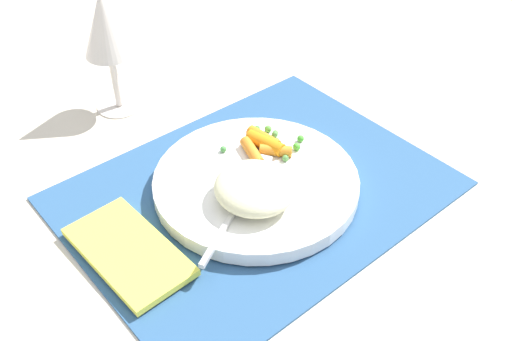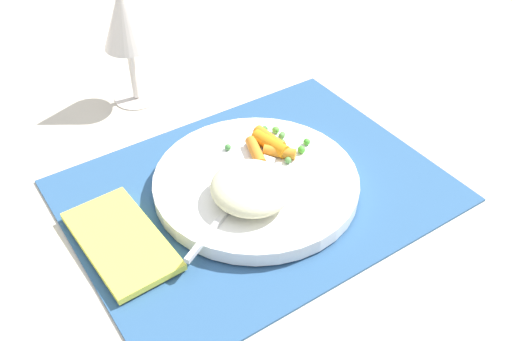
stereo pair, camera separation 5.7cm
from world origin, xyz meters
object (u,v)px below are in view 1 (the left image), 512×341
object	(u,v)px
fork	(244,195)
napkin	(129,251)
plate	(256,183)
wine_glass	(106,28)
rice_mound	(255,188)
carrot_portion	(264,145)

from	to	relation	value
fork	napkin	distance (m)	0.14
plate	napkin	world-z (taller)	plate
wine_glass	fork	bearing A→B (deg)	-90.05
rice_mound	fork	size ratio (longest dim) A/B	0.55
carrot_portion	rice_mound	bearing A→B (deg)	-137.17
fork	wine_glass	xyz separation A→B (m)	(0.00, 0.29, 0.10)
plate	wine_glass	size ratio (longest dim) A/B	1.40
carrot_portion	wine_glass	bearing A→B (deg)	107.29
wine_glass	rice_mound	bearing A→B (deg)	-88.83
plate	fork	distance (m)	0.04
rice_mound	carrot_portion	bearing A→B (deg)	42.83
plate	fork	size ratio (longest dim) A/B	1.45
plate	fork	world-z (taller)	fork
rice_mound	fork	distance (m)	0.02
rice_mound	wine_glass	xyz separation A→B (m)	(-0.01, 0.30, 0.08)
carrot_portion	napkin	distance (m)	0.22
rice_mound	wine_glass	bearing A→B (deg)	91.17
wine_glass	carrot_portion	bearing A→B (deg)	-72.71
napkin	rice_mound	bearing A→B (deg)	-13.92
fork	rice_mound	bearing A→B (deg)	-60.36
wine_glass	napkin	bearing A→B (deg)	-117.93
rice_mound	wine_glass	world-z (taller)	wine_glass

